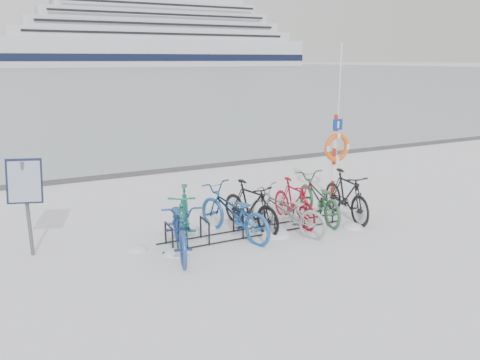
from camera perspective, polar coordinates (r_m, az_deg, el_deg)
The scene contains 16 objects.
ground at distance 9.63m, azimuth 1.73°, elevation -6.43°, with size 900.00×900.00×0.00m, color white.
ice_sheet at distance 163.04m, azimuth -25.10°, elevation 11.96°, with size 400.00×298.00×0.02m, color #9AA6AE.
quay_edge at distance 14.86m, azimuth -8.89°, elevation 1.15°, with size 400.00×0.25×0.10m, color #3F3F42.
bike_rack at distance 9.56m, azimuth 1.74°, elevation -5.41°, with size 4.00×0.48×0.46m.
info_board at distance 8.96m, azimuth -24.74°, elevation -0.77°, with size 0.63×0.39×1.78m.
lifebuoy_station at distance 12.02m, azimuth 11.66°, elevation 3.90°, with size 0.74×0.22×3.83m.
cruise_ferry at distance 241.53m, azimuth -10.16°, elevation 16.64°, with size 149.73×28.21×49.20m.
bike_0 at distance 8.61m, azimuth -7.34°, elevation -5.37°, with size 0.70×2.02×1.06m, color navy.
bike_1 at distance 9.15m, azimuth -6.88°, elevation -4.07°, with size 0.51×1.80×1.08m, color #166952.
bike_2 at distance 9.29m, azimuth -0.83°, elevation -3.74°, with size 0.70×2.02×1.06m, color #1C5398.
bike_3 at distance 9.70m, azimuth 1.30°, elevation -3.01°, with size 0.49×1.73×1.04m, color black.
bike_4 at distance 9.55m, azimuth 5.68°, elevation -3.58°, with size 0.64×1.85×0.97m, color #919497.
bike_5 at distance 10.13m, azimuth 6.60°, elevation -2.50°, with size 0.46×1.64×0.98m, color maroon.
bike_6 at distance 10.45m, azimuth 9.51°, elevation -1.98°, with size 0.67×1.93×1.01m, color #275937.
bike_7 at distance 10.63m, azimuth 12.83°, elevation -1.65°, with size 0.51×1.82×1.09m, color black.
snow_drifts at distance 9.77m, azimuth 3.51°, elevation -6.12°, with size 5.69×1.77×0.20m.
Camera 1 is at (-4.20, -7.95, 3.44)m, focal length 35.00 mm.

